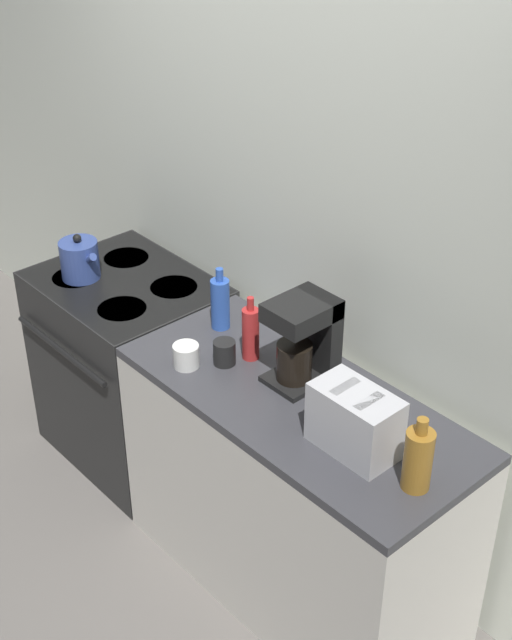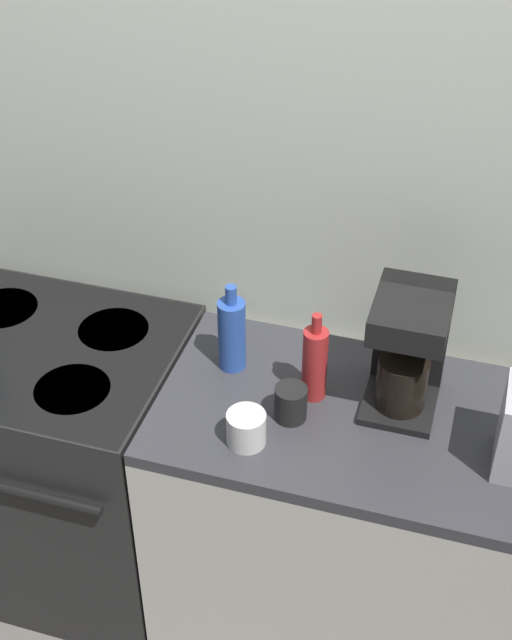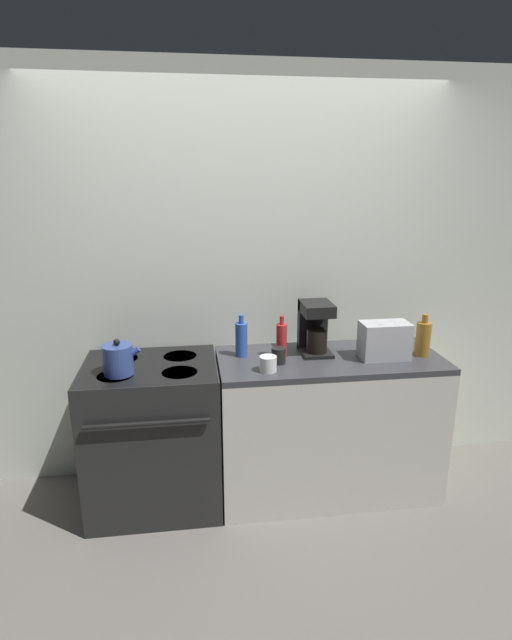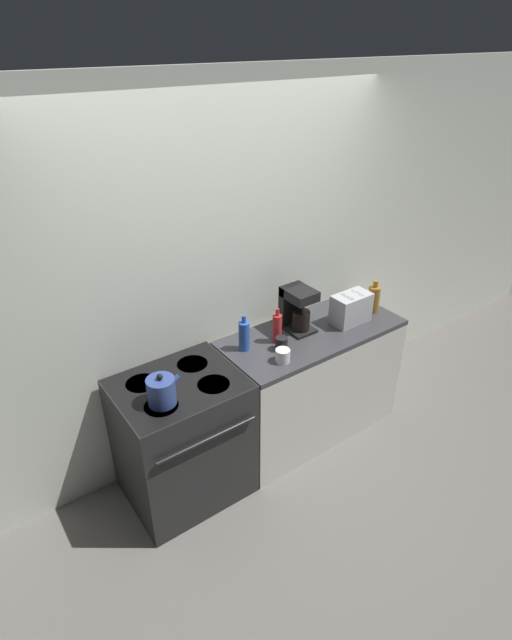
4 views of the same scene
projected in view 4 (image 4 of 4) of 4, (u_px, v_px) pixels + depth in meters
ground_plane at (282, 477)px, 3.55m from camera, size 12.00×12.00×0.00m
wall_back at (225, 278)px, 3.38m from camera, size 8.00×0.05×2.60m
stove at (183, 437)px, 3.24m from camera, size 0.78×0.66×0.90m
counter_block at (309, 382)px, 3.78m from camera, size 1.35×0.60×0.90m
kettle at (162, 391)px, 2.83m from camera, size 0.21×0.16×0.20m
toaster at (351, 308)px, 3.62m from camera, size 0.29×0.16×0.22m
coffee_maker at (296, 307)px, 3.51m from camera, size 0.18×0.24×0.32m
bottle_red at (277, 328)px, 3.38m from camera, size 0.06×0.06×0.26m
bottle_amber at (374, 299)px, 3.75m from camera, size 0.09×0.09×0.26m
bottle_blue at (244, 335)px, 3.30m from camera, size 0.07×0.07×0.26m
cup_black at (281, 343)px, 3.33m from camera, size 0.08×0.08×0.09m
cup_white at (283, 356)px, 3.21m from camera, size 0.10×0.10×0.09m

